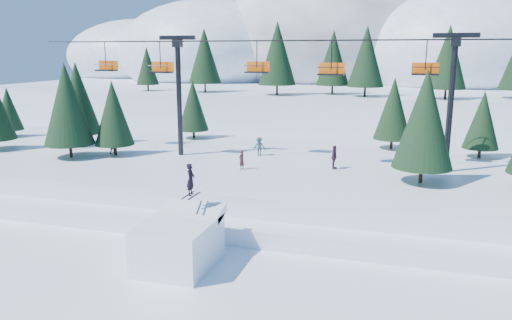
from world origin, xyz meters
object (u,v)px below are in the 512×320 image
(chairlift, at_px, (301,79))
(banner_far, at_px, (442,258))
(jump_kicker, at_px, (180,241))
(banner_near, at_px, (326,247))

(chairlift, height_order, banner_far, chairlift)
(chairlift, relative_size, banner_far, 16.10)
(jump_kicker, relative_size, chairlift, 0.12)
(chairlift, distance_m, banner_near, 16.09)
(jump_kicker, bearing_deg, banner_far, 15.53)
(banner_near, xyz_separation_m, banner_far, (6.29, 0.29, 0.00))
(chairlift, bearing_deg, banner_near, -71.46)
(chairlift, xyz_separation_m, banner_near, (4.29, -12.78, -8.78))
(jump_kicker, distance_m, banner_near, 8.28)
(banner_near, bearing_deg, banner_far, 2.67)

